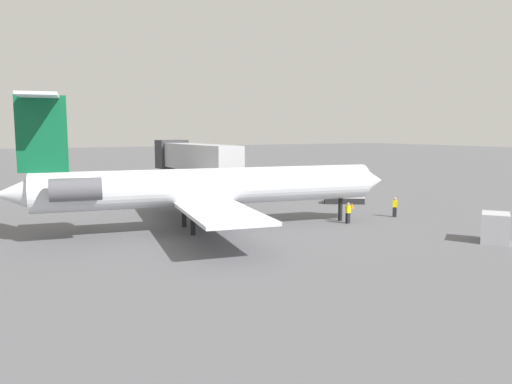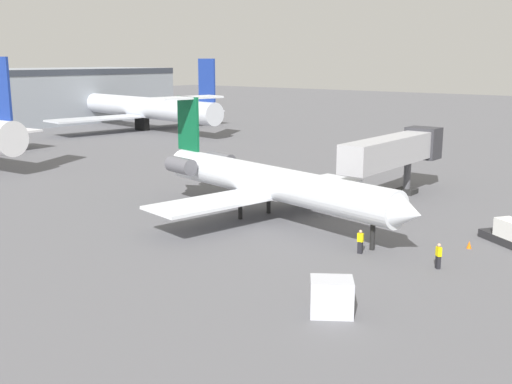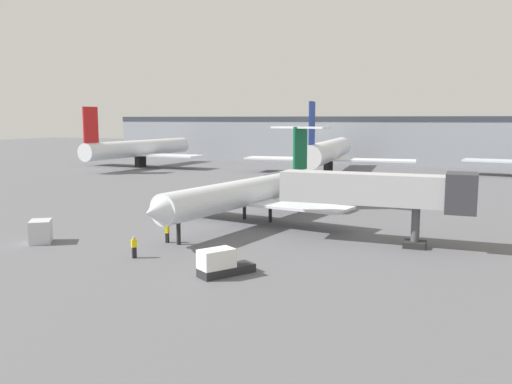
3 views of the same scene
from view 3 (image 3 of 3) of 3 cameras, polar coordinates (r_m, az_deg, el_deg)
name	(u,v)px [view 3 (image 3 of 3)]	position (r m, az deg, el deg)	size (l,w,h in m)	color
ground_plane	(223,222)	(56.54, -3.53, -3.22)	(400.00, 400.00, 0.10)	#5B5B60
regional_jet	(251,191)	(55.57, -0.49, 0.13)	(21.44, 29.53, 9.74)	silver
jet_bridge	(387,191)	(46.77, 13.68, 0.14)	(16.17, 3.21, 6.36)	#ADADB2
ground_crew_marshaller	(134,247)	(42.88, -12.72, -5.69)	(0.46, 0.47, 1.69)	black
ground_crew_loader	(167,233)	(47.57, -9.34, -4.28)	(0.31, 0.43, 1.69)	black
baggage_tug_lead	(221,264)	(37.33, -3.71, -7.55)	(3.37, 4.11, 1.90)	#262628
cargo_container_uld	(41,231)	(50.48, -21.74, -3.89)	(2.67, 2.80, 1.97)	silver
traffic_cone_near	(199,261)	(40.23, -6.06, -7.28)	(0.36, 0.36, 0.55)	orange
terminal_building	(369,139)	(141.10, 11.81, 5.51)	(131.50, 24.12, 11.24)	#8C939E
parked_airliner_west_end	(139,149)	(122.88, -12.18, 4.48)	(29.84, 35.32, 13.00)	silver
parked_airliner_west_mid	(328,152)	(106.81, 7.63, 4.25)	(33.43, 39.55, 13.48)	white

